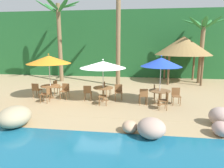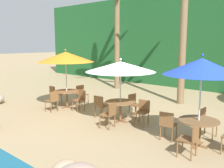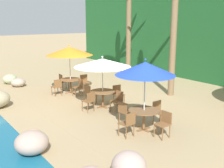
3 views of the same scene
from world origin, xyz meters
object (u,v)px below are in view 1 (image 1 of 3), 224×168
at_px(chair_white_inland, 106,88).
at_px(chair_blue_left, 143,95).
at_px(chair_blue_inland, 156,91).
at_px(palm_tree_third, 203,38).
at_px(chair_white_seaward, 119,91).
at_px(chair_blue_seaward, 176,95).
at_px(umbrella_orange, 49,60).
at_px(palapa_hut, 183,46).
at_px(dining_table_white, 103,90).
at_px(palm_tree_nearest, 59,27).
at_px(palm_tree_second, 118,21).
at_px(chair_orange_seaward, 65,90).
at_px(chair_white_right, 104,95).
at_px(dining_table_blue, 160,93).
at_px(chair_orange_left, 36,89).
at_px(umbrella_blue, 161,62).
at_px(chair_orange_inland, 57,86).
at_px(chair_orange_right, 46,93).
at_px(chair_blue_right, 165,99).
at_px(dining_table_orange, 51,88).
at_px(umbrella_white, 103,65).
at_px(chair_white_left, 88,92).

bearing_deg(chair_white_inland, chair_blue_left, -32.27).
distance_m(chair_blue_inland, palm_tree_third, 7.19).
distance_m(chair_white_seaward, chair_blue_seaward, 3.06).
xyz_separation_m(umbrella_orange, chair_white_inland, (3.07, 0.82, -1.72)).
height_order(chair_blue_left, palapa_hut, palapa_hut).
relative_size(dining_table_white, palm_tree_nearest, 0.17).
bearing_deg(palm_tree_nearest, palm_tree_second, -13.51).
bearing_deg(umbrella_orange, chair_blue_left, -6.16).
height_order(chair_orange_seaward, palm_tree_third, palm_tree_third).
relative_size(chair_white_seaward, chair_blue_seaward, 1.00).
relative_size(chair_white_right, dining_table_blue, 0.79).
distance_m(umbrella_orange, chair_orange_left, 1.92).
relative_size(chair_blue_seaward, palm_tree_second, 0.12).
relative_size(chair_orange_seaward, umbrella_blue, 0.34).
bearing_deg(chair_orange_inland, chair_white_seaward, -10.14).
xyz_separation_m(chair_white_seaward, palm_tree_third, (5.86, 5.67, 2.98)).
bearing_deg(chair_white_seaward, palm_tree_third, 44.02).
bearing_deg(chair_orange_right, chair_blue_right, -3.40).
bearing_deg(palm_tree_third, chair_white_inland, -143.21).
bearing_deg(palm_tree_nearest, dining_table_white, -49.42).
xyz_separation_m(chair_blue_seaward, chair_blue_right, (-0.69, -0.96, 0.00)).
distance_m(dining_table_blue, chair_blue_left, 0.86).
xyz_separation_m(chair_orange_inland, palm_tree_third, (9.74, 4.97, 2.98)).
bearing_deg(dining_table_orange, palm_tree_nearest, 104.77).
bearing_deg(chair_orange_left, palm_tree_third, 28.89).
relative_size(chair_blue_right, palm_tree_second, 0.12).
xyz_separation_m(chair_orange_left, chair_white_right, (4.14, -0.83, 0.00)).
bearing_deg(palm_tree_nearest, palm_tree_third, 3.62).
height_order(chair_orange_inland, umbrella_white, umbrella_white).
xyz_separation_m(umbrella_white, umbrella_blue, (3.02, -0.33, 0.21)).
bearing_deg(chair_white_right, umbrella_orange, 165.24).
xyz_separation_m(chair_white_inland, chair_white_right, (0.22, -1.68, 0.00)).
height_order(chair_orange_left, chair_blue_left, same).
xyz_separation_m(dining_table_white, chair_white_left, (-0.84, -0.17, -0.10)).
bearing_deg(chair_orange_right, dining_table_white, 15.36).
relative_size(chair_white_inland, umbrella_blue, 0.34).
bearing_deg(palm_tree_nearest, dining_table_blue, -36.42).
xyz_separation_m(chair_orange_inland, dining_table_white, (3.05, -0.89, 0.10)).
relative_size(chair_white_left, palm_tree_nearest, 0.14).
distance_m(umbrella_orange, chair_white_left, 2.83).
distance_m(dining_table_orange, chair_white_inland, 3.17).
distance_m(umbrella_white, chair_white_left, 1.71).
height_order(chair_orange_right, chair_blue_seaward, same).
xyz_separation_m(chair_orange_seaward, chair_white_inland, (2.21, 0.80, 0.00)).
bearing_deg(umbrella_white, chair_blue_inland, 10.12).
bearing_deg(chair_white_seaward, dining_table_white, -166.58).
relative_size(chair_orange_right, palapa_hut, 0.20).
bearing_deg(palm_tree_second, dining_table_orange, -131.29).
relative_size(umbrella_orange, chair_white_left, 2.95).
relative_size(chair_white_seaward, chair_white_inland, 1.00).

